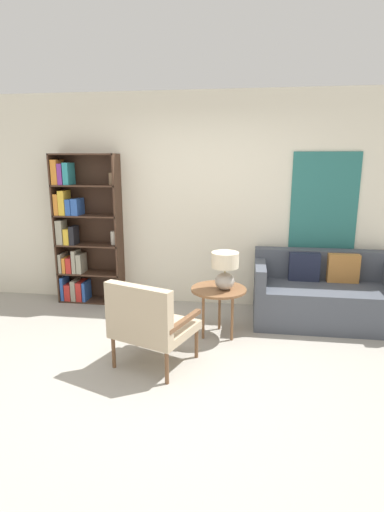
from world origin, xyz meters
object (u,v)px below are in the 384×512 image
bookshelf (80,233)px  couch (323,295)px  table_lamp (225,268)px  armchair (148,321)px  side_table (219,293)px

bookshelf → couch: size_ratio=1.21×
bookshelf → table_lamp: bearing=-24.5°
armchair → couch: armchair is taller
bookshelf → table_lamp: bookshelf is taller
bookshelf → side_table: bearing=-24.5°
side_table → armchair: bearing=-126.4°
armchair → couch: 2.25m
armchair → couch: (1.77, 1.38, -0.14)m
bookshelf → table_lamp: (1.97, -0.90, -0.15)m
bookshelf → couch: bearing=-4.9°
armchair → side_table: size_ratio=1.41×
couch → side_table: couch is taller
side_table → table_lamp: 0.30m
couch → table_lamp: size_ratio=4.01×
couch → bookshelf: bearing=175.1°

